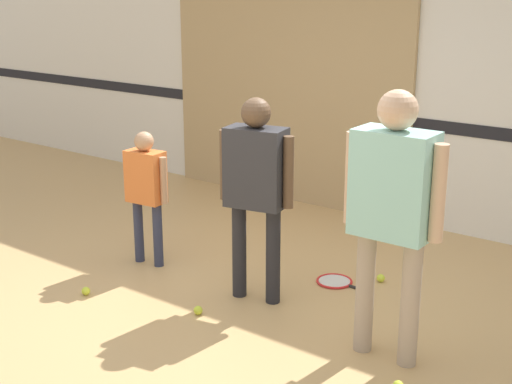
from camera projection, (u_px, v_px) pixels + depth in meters
ground_plane at (213, 301)px, 5.46m from camera, size 16.00×16.00×0.00m
wall_back at (381, 61)px, 7.01m from camera, size 16.00×0.07×3.20m
wall_panel at (286, 95)px, 7.71m from camera, size 2.98×0.05×2.33m
person_instructor at (256, 178)px, 5.23m from camera, size 0.58×0.32×1.56m
person_student_left at (146, 184)px, 5.98m from camera, size 0.44×0.21×1.16m
person_student_right at (393, 198)px, 4.35m from camera, size 0.66×0.27×1.75m
racket_spare_on_floor at (336, 282)px, 5.78m from camera, size 0.51×0.31×0.03m
tennis_ball_near_instructor at (198, 310)px, 5.23m from camera, size 0.07×0.07×0.07m
tennis_ball_by_spare_racket at (381, 278)px, 5.79m from camera, size 0.07×0.07×0.07m
tennis_ball_stray_right at (86, 291)px, 5.55m from camera, size 0.07×0.07×0.07m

